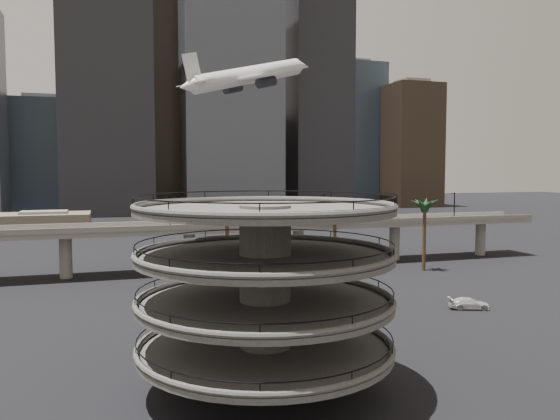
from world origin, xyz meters
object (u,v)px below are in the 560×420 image
object	(u,v)px
airborne_jet	(248,76)
car_c	(469,303)
overpass	(245,231)
car_a	(355,316)
parking_ramp	(265,280)
car_b	(315,297)

from	to	relation	value
airborne_jet	car_c	bearing A→B (deg)	-98.43
overpass	airborne_jet	distance (m)	37.64
airborne_jet	car_a	bearing A→B (deg)	-115.78
airborne_jet	car_c	size ratio (longest dim) A/B	6.52
overpass	car_a	world-z (taller)	overpass
parking_ramp	car_a	size ratio (longest dim) A/B	5.11
airborne_jet	car_c	xyz separation A→B (m)	(16.63, -57.74, -39.59)
parking_ramp	car_c	distance (m)	40.44
parking_ramp	car_b	world-z (taller)	parking_ramp
car_a	car_c	distance (m)	17.97
car_b	car_c	distance (m)	21.44
car_c	parking_ramp	bearing A→B (deg)	138.56
car_c	airborne_jet	bearing A→B (deg)	36.58
overpass	airborne_jet	xyz separation A→B (m)	(5.16, 17.28, 33.04)
car_a	car_b	world-z (taller)	car_b
overpass	car_b	xyz separation A→B (m)	(2.89, -30.33, -6.58)
airborne_jet	car_a	world-z (taller)	airborne_jet
overpass	car_c	world-z (taller)	overpass
airborne_jet	car_c	world-z (taller)	airborne_jet
car_a	car_c	xyz separation A→B (m)	(17.94, 1.02, 0.05)
car_c	overpass	bearing A→B (deg)	48.82
parking_ramp	overpass	xyz separation A→B (m)	(13.00, 59.00, -2.50)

